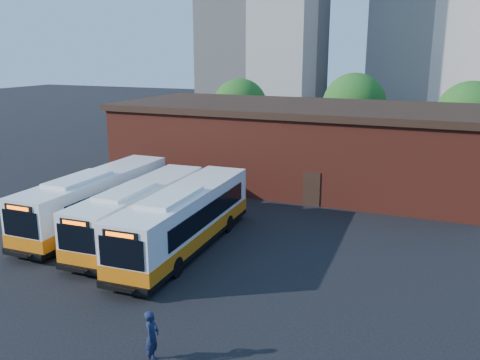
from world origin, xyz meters
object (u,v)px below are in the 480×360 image
at_px(bus_mideast, 185,221).
at_px(bus_midwest, 141,213).
at_px(bus_west, 97,201).
at_px(transit_worker, 152,337).

bearing_deg(bus_mideast, bus_midwest, 168.17).
xyz_separation_m(bus_west, transit_worker, (10.80, -10.82, -0.60)).
bearing_deg(bus_midwest, bus_mideast, -11.64).
relative_size(bus_midwest, bus_mideast, 0.94).
xyz_separation_m(bus_west, bus_midwest, (3.63, -0.67, -0.09)).
relative_size(bus_midwest, transit_worker, 6.27).
height_order(bus_west, bus_midwest, bus_west).
distance_m(bus_mideast, transit_worker, 10.46).
bearing_deg(bus_west, bus_mideast, -10.76).
distance_m(bus_midwest, transit_worker, 12.44).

